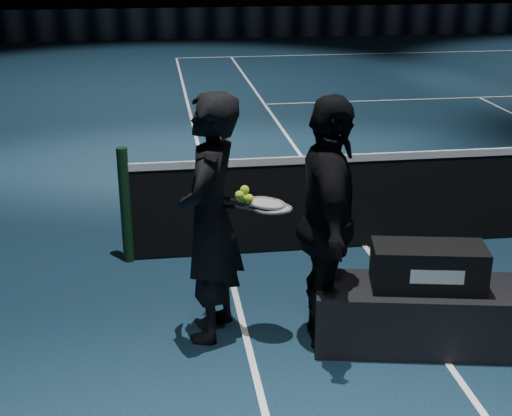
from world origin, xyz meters
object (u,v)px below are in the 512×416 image
Objects in this scene: racket_bag at (428,266)px; racket_upper at (266,203)px; player_bench at (423,315)px; player_a at (210,219)px; racket_lower at (272,208)px; player_b at (328,224)px; tennis_balls at (245,196)px.

racket_upper is (-1.13, 0.34, 0.42)m from racket_bag.
player_bench is 2.35× the size of racket_upper.
player_a reaches higher than player_bench.
player_b is at bearing 0.00° from racket_lower.
player_a is 15.58× the size of tennis_balls.
player_a is 0.85m from player_b.
tennis_balls is (-0.15, 0.00, 0.06)m from racket_upper.
tennis_balls is at bearing -170.43° from racket_upper.
racket_upper reaches higher than racket_bag.
racket_bag is 1.20m from racket_lower.
player_a is 0.42m from racket_upper.
tennis_balls is (-1.28, 0.34, 0.49)m from racket_bag.
racket_bag is at bearing -14.85° from tennis_balls.
player_bench is at bearing 97.26° from player_a.
player_a is 0.32m from tennis_balls.
racket_lower is 1.00× the size of racket_upper.
player_b is (-0.70, 0.19, 0.70)m from player_bench.
player_b is (-0.70, 0.19, 0.29)m from racket_bag.
player_b reaches higher than player_bench.
racket_upper is at bearing 141.34° from racket_lower.
player_bench is 1.59m from tennis_balls.
racket_lower reaches higher than player_bench.
player_bench is at bearing 0.00° from racket_bag.
player_a is (-1.53, 0.40, 0.29)m from racket_bag.
player_bench is 2.00× the size of racket_bag.
player_b reaches higher than racket_lower.
racket_bag is 0.43× the size of player_b.
racket_lower is (0.44, -0.11, 0.10)m from player_a.
racket_lower is 5.67× the size of tennis_balls.
racket_lower is at bearing 97.64° from player_a.
player_a is 2.75× the size of racket_lower.
player_b reaches higher than tennis_balls.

